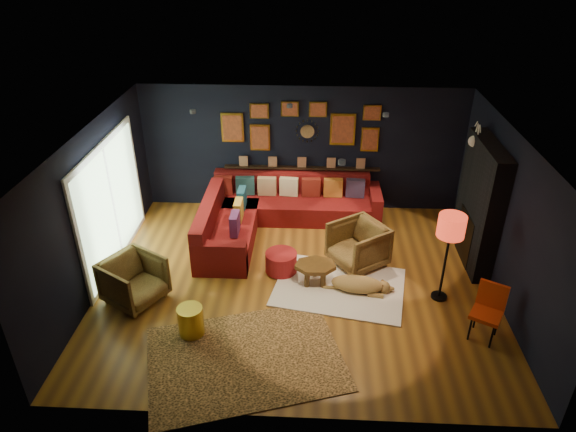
{
  "coord_description": "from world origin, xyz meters",
  "views": [
    {
      "loc": [
        0.21,
        -7.01,
        5.23
      ],
      "look_at": [
        -0.16,
        0.3,
        1.11
      ],
      "focal_mm": 32.0,
      "sensor_mm": 36.0,
      "label": 1
    }
  ],
  "objects_px": {
    "coffee_table": "(315,268)",
    "pouf": "(281,262)",
    "floor_lamp": "(451,230)",
    "dog": "(357,282)",
    "armchair_right": "(358,243)",
    "gold_stool": "(191,321)",
    "armchair_left": "(134,279)",
    "sectional": "(269,213)",
    "orange_chair": "(489,307)"
  },
  "relations": [
    {
      "from": "floor_lamp",
      "to": "orange_chair",
      "type": "bearing_deg",
      "value": -61.16
    },
    {
      "from": "orange_chair",
      "to": "floor_lamp",
      "type": "xyz_separation_m",
      "value": [
        -0.47,
        0.84,
        0.76
      ]
    },
    {
      "from": "armchair_left",
      "to": "floor_lamp",
      "type": "height_order",
      "value": "floor_lamp"
    },
    {
      "from": "coffee_table",
      "to": "orange_chair",
      "type": "distance_m",
      "value": 2.73
    },
    {
      "from": "sectional",
      "to": "floor_lamp",
      "type": "relative_size",
      "value": 2.25
    },
    {
      "from": "gold_stool",
      "to": "armchair_right",
      "type": "bearing_deg",
      "value": 37.24
    },
    {
      "from": "sectional",
      "to": "gold_stool",
      "type": "distance_m",
      "value": 3.27
    },
    {
      "from": "sectional",
      "to": "gold_stool",
      "type": "bearing_deg",
      "value": -105.69
    },
    {
      "from": "gold_stool",
      "to": "dog",
      "type": "height_order",
      "value": "gold_stool"
    },
    {
      "from": "armchair_left",
      "to": "floor_lamp",
      "type": "distance_m",
      "value": 4.95
    },
    {
      "from": "coffee_table",
      "to": "armchair_right",
      "type": "height_order",
      "value": "armchair_right"
    },
    {
      "from": "pouf",
      "to": "dog",
      "type": "xyz_separation_m",
      "value": [
        1.28,
        -0.49,
        -0.01
      ]
    },
    {
      "from": "sectional",
      "to": "orange_chair",
      "type": "height_order",
      "value": "orange_chair"
    },
    {
      "from": "coffee_table",
      "to": "pouf",
      "type": "xyz_separation_m",
      "value": [
        -0.59,
        0.3,
        -0.11
      ]
    },
    {
      "from": "armchair_right",
      "to": "floor_lamp",
      "type": "height_order",
      "value": "floor_lamp"
    },
    {
      "from": "armchair_left",
      "to": "gold_stool",
      "type": "height_order",
      "value": "armchair_left"
    },
    {
      "from": "sectional",
      "to": "orange_chair",
      "type": "xyz_separation_m",
      "value": [
        3.4,
        -2.94,
        0.19
      ]
    },
    {
      "from": "gold_stool",
      "to": "dog",
      "type": "bearing_deg",
      "value": 24.43
    },
    {
      "from": "sectional",
      "to": "armchair_left",
      "type": "bearing_deg",
      "value": -128.79
    },
    {
      "from": "coffee_table",
      "to": "pouf",
      "type": "distance_m",
      "value": 0.67
    },
    {
      "from": "coffee_table",
      "to": "orange_chair",
      "type": "bearing_deg",
      "value": -24.46
    },
    {
      "from": "floor_lamp",
      "to": "armchair_left",
      "type": "bearing_deg",
      "value": -176.34
    },
    {
      "from": "armchair_right",
      "to": "gold_stool",
      "type": "height_order",
      "value": "armchair_right"
    },
    {
      "from": "pouf",
      "to": "gold_stool",
      "type": "xyz_separation_m",
      "value": [
        -1.22,
        -1.62,
        0.03
      ]
    },
    {
      "from": "coffee_table",
      "to": "armchair_left",
      "type": "distance_m",
      "value": 2.92
    },
    {
      "from": "armchair_right",
      "to": "gold_stool",
      "type": "distance_m",
      "value": 3.2
    },
    {
      "from": "gold_stool",
      "to": "floor_lamp",
      "type": "distance_m",
      "value": 4.09
    },
    {
      "from": "armchair_left",
      "to": "pouf",
      "type": "bearing_deg",
      "value": -37.29
    },
    {
      "from": "gold_stool",
      "to": "coffee_table",
      "type": "bearing_deg",
      "value": 36.34
    },
    {
      "from": "armchair_left",
      "to": "coffee_table",
      "type": "bearing_deg",
      "value": -46.96
    },
    {
      "from": "gold_stool",
      "to": "floor_lamp",
      "type": "relative_size",
      "value": 0.31
    },
    {
      "from": "orange_chair",
      "to": "dog",
      "type": "bearing_deg",
      "value": -178.02
    },
    {
      "from": "armchair_left",
      "to": "armchair_right",
      "type": "xyz_separation_m",
      "value": [
        3.6,
        1.2,
        0.01
      ]
    },
    {
      "from": "sectional",
      "to": "floor_lamp",
      "type": "bearing_deg",
      "value": -35.54
    },
    {
      "from": "pouf",
      "to": "armchair_right",
      "type": "xyz_separation_m",
      "value": [
        1.33,
        0.31,
        0.23
      ]
    },
    {
      "from": "pouf",
      "to": "dog",
      "type": "relative_size",
      "value": 0.47
    },
    {
      "from": "sectional",
      "to": "coffee_table",
      "type": "xyz_separation_m",
      "value": [
        0.92,
        -1.81,
        -0.01
      ]
    },
    {
      "from": "armchair_left",
      "to": "floor_lamp",
      "type": "bearing_deg",
      "value": -55.05
    },
    {
      "from": "coffee_table",
      "to": "dog",
      "type": "distance_m",
      "value": 0.73
    },
    {
      "from": "pouf",
      "to": "armchair_right",
      "type": "height_order",
      "value": "armchair_right"
    },
    {
      "from": "gold_stool",
      "to": "floor_lamp",
      "type": "bearing_deg",
      "value": 15.32
    },
    {
      "from": "orange_chair",
      "to": "sectional",
      "type": "bearing_deg",
      "value": 168.7
    },
    {
      "from": "sectional",
      "to": "gold_stool",
      "type": "relative_size",
      "value": 7.29
    },
    {
      "from": "orange_chair",
      "to": "dog",
      "type": "distance_m",
      "value": 2.04
    },
    {
      "from": "floor_lamp",
      "to": "dog",
      "type": "relative_size",
      "value": 1.31
    },
    {
      "from": "armchair_right",
      "to": "coffee_table",
      "type": "bearing_deg",
      "value": -85.75
    },
    {
      "from": "armchair_left",
      "to": "dog",
      "type": "bearing_deg",
      "value": -52.28
    },
    {
      "from": "coffee_table",
      "to": "dog",
      "type": "bearing_deg",
      "value": -15.68
    },
    {
      "from": "armchair_left",
      "to": "gold_stool",
      "type": "distance_m",
      "value": 1.3
    },
    {
      "from": "pouf",
      "to": "armchair_left",
      "type": "distance_m",
      "value": 2.45
    }
  ]
}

